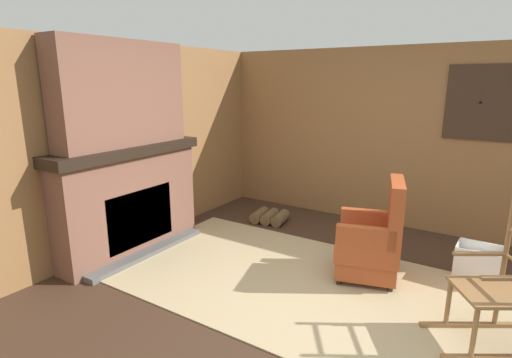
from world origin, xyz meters
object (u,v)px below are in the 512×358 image
firewood_stack (270,217)px  decorative_plate_on_mantel (124,132)px  rocking_chair (495,296)px  laundry_basket (479,264)px  storage_case (159,135)px  oil_lamp_vase (66,143)px  armchair (372,243)px

firewood_stack → decorative_plate_on_mantel: (-0.91, -1.63, 1.30)m
rocking_chair → decorative_plate_on_mantel: (-3.64, -0.23, 0.97)m
rocking_chair → laundry_basket: size_ratio=2.62×
rocking_chair → storage_case: storage_case is taller
laundry_basket → decorative_plate_on_mantel: 3.90m
laundry_basket → oil_lamp_vase: oil_lamp_vase is taller
armchair → decorative_plate_on_mantel: 2.87m
armchair → firewood_stack: armchair is taller
storage_case → decorative_plate_on_mantel: (-0.02, -0.49, 0.09)m
armchair → firewood_stack: (-1.67, 0.84, -0.29)m
laundry_basket → storage_case: (-3.47, -0.79, 1.11)m
rocking_chair → oil_lamp_vase: size_ratio=3.81×
laundry_basket → decorative_plate_on_mantel: bearing=-159.7°
rocking_chair → laundry_basket: bearing=-114.1°
oil_lamp_vase → storage_case: oil_lamp_vase is taller
decorative_plate_on_mantel → laundry_basket: bearing=20.3°
armchair → rocking_chair: bearing=136.9°
firewood_stack → storage_case: 1.88m
armchair → oil_lamp_vase: size_ratio=3.40×
firewood_stack → laundry_basket: 2.60m
laundry_basket → decorative_plate_on_mantel: (-3.49, -1.29, 1.19)m
armchair → oil_lamp_vase: oil_lamp_vase is taller
rocking_chair → firewood_stack: size_ratio=2.19×
firewood_stack → decorative_plate_on_mantel: size_ratio=1.76×
rocking_chair → decorative_plate_on_mantel: 3.78m
rocking_chair → oil_lamp_vase: 3.86m
rocking_chair → firewood_stack: (-2.73, 1.39, -0.32)m
decorative_plate_on_mantel → rocking_chair: bearing=3.7°
rocking_chair → decorative_plate_on_mantel: bearing=-28.7°
firewood_stack → oil_lamp_vase: 2.79m
rocking_chair → laundry_basket: rocking_chair is taller
oil_lamp_vase → firewood_stack: bearing=69.1°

